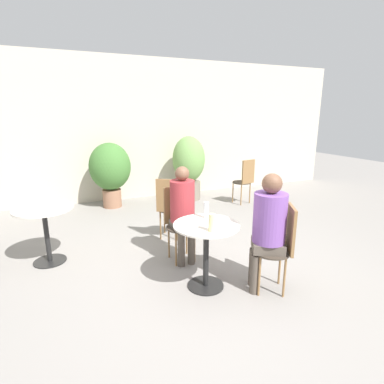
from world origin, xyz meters
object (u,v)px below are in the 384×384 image
(bistro_chair_2, at_px, (245,178))
(beer_glass_1, at_px, (206,210))
(cafe_table_near, at_px, (206,241))
(bistro_chair_1, at_px, (178,217))
(bistro_chair_3, at_px, (169,204))
(bistro_chair_0, at_px, (281,242))
(seated_person_0, at_px, (268,223))
(beer_glass_0, at_px, (212,223))
(cafe_table_far, at_px, (45,222))
(potted_plant_1, at_px, (189,165))
(potted_plant_0, at_px, (110,169))
(seated_person_1, at_px, (183,207))

(bistro_chair_2, bearing_deg, beer_glass_1, 36.94)
(cafe_table_near, xyz_separation_m, bistro_chair_1, (-0.04, 0.77, 0.02))
(cafe_table_near, relative_size, beer_glass_1, 3.96)
(bistro_chair_3, bearing_deg, bistro_chair_0, 141.36)
(seated_person_0, bearing_deg, bistro_chair_3, -134.96)
(bistro_chair_1, relative_size, seated_person_0, 0.74)
(bistro_chair_1, xyz_separation_m, beer_glass_0, (0.01, -0.97, 0.25))
(cafe_table_far, height_order, bistro_chair_1, bistro_chair_1)
(cafe_table_far, bearing_deg, cafe_table_near, -37.95)
(bistro_chair_2, bearing_deg, potted_plant_1, -53.64)
(cafe_table_far, relative_size, bistro_chair_0, 0.77)
(beer_glass_0, bearing_deg, cafe_table_far, 137.49)
(potted_plant_1, bearing_deg, cafe_table_near, -108.38)
(beer_glass_0, bearing_deg, cafe_table_near, 81.01)
(cafe_table_near, relative_size, potted_plant_1, 0.52)
(bistro_chair_1, height_order, bistro_chair_2, same)
(bistro_chair_0, bearing_deg, bistro_chair_1, -120.00)
(potted_plant_0, bearing_deg, bistro_chair_3, -74.04)
(cafe_table_far, relative_size, seated_person_1, 0.59)
(bistro_chair_3, relative_size, potted_plant_1, 0.68)
(bistro_chair_2, relative_size, bistro_chair_3, 1.00)
(cafe_table_near, xyz_separation_m, cafe_table_far, (-1.62, 1.26, 0.00))
(potted_plant_0, bearing_deg, bistro_chair_1, -78.89)
(cafe_table_far, height_order, bistro_chair_2, bistro_chair_2)
(cafe_table_near, xyz_separation_m, seated_person_1, (-0.03, 0.63, 0.20))
(cafe_table_near, height_order, beer_glass_0, beer_glass_0)
(potted_plant_1, bearing_deg, cafe_table_far, -142.62)
(bistro_chair_2, bearing_deg, bistro_chair_3, 16.72)
(bistro_chair_0, xyz_separation_m, bistro_chair_2, (1.36, 2.90, 0.00))
(seated_person_0, relative_size, potted_plant_1, 0.92)
(bistro_chair_3, bearing_deg, cafe_table_near, 119.33)
(beer_glass_1, xyz_separation_m, potted_plant_1, (1.03, 3.16, -0.04))
(bistro_chair_3, bearing_deg, seated_person_0, 138.13)
(bistro_chair_0, height_order, beer_glass_0, bistro_chair_0)
(bistro_chair_0, xyz_separation_m, beer_glass_0, (-0.72, 0.16, 0.25))
(bistro_chair_2, relative_size, beer_glass_0, 5.34)
(bistro_chair_2, xyz_separation_m, potted_plant_0, (-2.60, 0.84, 0.22))
(cafe_table_near, height_order, seated_person_1, seated_person_1)
(bistro_chair_1, height_order, potted_plant_0, potted_plant_0)
(cafe_table_near, distance_m, beer_glass_0, 0.34)
(cafe_table_near, distance_m, potted_plant_0, 3.43)
(cafe_table_far, height_order, potted_plant_1, potted_plant_1)
(seated_person_0, relative_size, potted_plant_0, 0.98)
(cafe_table_far, xyz_separation_m, seated_person_0, (2.17, -1.55, 0.21))
(beer_glass_0, height_order, potted_plant_1, potted_plant_1)
(bistro_chair_0, bearing_deg, bistro_chair_3, -131.73)
(cafe_table_far, bearing_deg, bistro_chair_3, 4.06)
(cafe_table_near, bearing_deg, bistro_chair_1, 92.72)
(bistro_chair_1, bearing_deg, beer_glass_0, -92.35)
(seated_person_0, xyz_separation_m, potted_plant_0, (-1.11, 3.67, 0.03))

